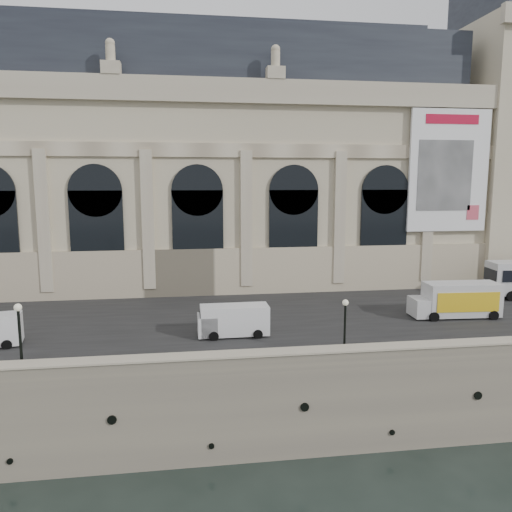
{
  "coord_description": "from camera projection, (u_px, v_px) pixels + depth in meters",
  "views": [
    {
      "loc": [
        -5.42,
        -29.41,
        17.98
      ],
      "look_at": [
        2.04,
        22.0,
        10.09
      ],
      "focal_mm": 35.0,
      "sensor_mm": 36.0,
      "label": 1
    }
  ],
  "objects": [
    {
      "name": "ground",
      "position": [
        274.0,
        461.0,
        32.24
      ],
      "size": [
        260.0,
        260.0,
        0.0
      ],
      "primitive_type": "plane",
      "color": "black",
      "rests_on": "ground"
    },
    {
      "name": "quay",
      "position": [
        227.0,
        295.0,
        66.04
      ],
      "size": [
        160.0,
        70.0,
        6.0
      ],
      "primitive_type": "cube",
      "color": "gray",
      "rests_on": "ground"
    },
    {
      "name": "street",
      "position": [
        246.0,
        314.0,
        45.03
      ],
      "size": [
        160.0,
        24.0,
        0.06
      ],
      "primitive_type": "cube",
      "color": "#2D2D2D",
      "rests_on": "quay"
    },
    {
      "name": "parapet",
      "position": [
        272.0,
        360.0,
        31.84
      ],
      "size": [
        160.0,
        1.4,
        1.21
      ],
      "color": "gray",
      "rests_on": "quay"
    },
    {
      "name": "museum",
      "position": [
        178.0,
        165.0,
        58.63
      ],
      "size": [
        69.0,
        18.7,
        29.1
      ],
      "color": "beige",
      "rests_on": "quay"
    },
    {
      "name": "clock_pavilion",
      "position": [
        508.0,
        135.0,
        60.88
      ],
      "size": [
        13.0,
        14.72,
        36.7
      ],
      "color": "beige",
      "rests_on": "quay"
    },
    {
      "name": "van_c",
      "position": [
        230.0,
        321.0,
        38.54
      ],
      "size": [
        5.47,
        2.31,
        2.43
      ],
      "color": "silver",
      "rests_on": "quay"
    },
    {
      "name": "box_truck",
      "position": [
        456.0,
        300.0,
        43.84
      ],
      "size": [
        7.8,
        3.08,
        3.09
      ],
      "color": "silver",
      "rests_on": "quay"
    },
    {
      "name": "lamp_left",
      "position": [
        20.0,
        341.0,
        30.41
      ],
      "size": [
        0.47,
        0.47,
        4.63
      ],
      "color": "black",
      "rests_on": "quay"
    },
    {
      "name": "lamp_right",
      "position": [
        345.0,
        329.0,
        33.7
      ],
      "size": [
        0.42,
        0.42,
        4.08
      ],
      "color": "black",
      "rests_on": "quay"
    }
  ]
}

